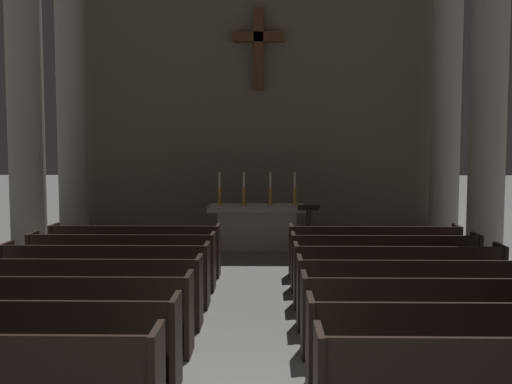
{
  "coord_description": "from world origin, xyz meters",
  "views": [
    {
      "loc": [
        0.24,
        -4.98,
        2.46
      ],
      "look_at": [
        0.0,
        7.87,
        1.41
      ],
      "focal_mm": 44.03,
      "sensor_mm": 36.0,
      "label": 1
    }
  ],
  "objects_px": {
    "pew_left_row_7": "(136,250)",
    "pew_right_row_7": "(374,251)",
    "pew_right_row_5": "(398,276)",
    "altar": "(257,226)",
    "pew_left_row_3": "(59,314)",
    "candlestick_inner_right": "(270,194)",
    "pew_right_row_6": "(384,262)",
    "candlestick_inner_left": "(244,194)",
    "pew_right_row_2": "(464,345)",
    "candlestick_outer_right": "(295,194)",
    "candlestick_outer_left": "(220,194)",
    "column_left_third": "(25,80)",
    "pew_left_row_4": "(86,292)",
    "pew_right_row_4": "(414,293)",
    "column_right_third": "(489,79)",
    "pew_left_row_2": "(24,343)",
    "pew_left_row_6": "(122,261)",
    "column_left_fourth": "(71,91)",
    "column_right_fourth": "(446,91)",
    "pew_right_row_3": "(436,316)",
    "lectern": "(308,233)",
    "pew_left_row_5": "(106,275)"
  },
  "relations": [
    {
      "from": "pew_left_row_7",
      "to": "pew_right_row_7",
      "type": "height_order",
      "value": "same"
    },
    {
      "from": "pew_right_row_5",
      "to": "altar",
      "type": "bearing_deg",
      "value": 113.35
    },
    {
      "from": "pew_left_row_3",
      "to": "candlestick_inner_right",
      "type": "height_order",
      "value": "candlestick_inner_right"
    },
    {
      "from": "pew_right_row_6",
      "to": "candlestick_inner_left",
      "type": "xyz_separation_m",
      "value": [
        -2.46,
        3.95,
        0.78
      ]
    },
    {
      "from": "pew_right_row_2",
      "to": "pew_left_row_3",
      "type": "bearing_deg",
      "value": 166.35
    },
    {
      "from": "pew_right_row_6",
      "to": "pew_right_row_7",
      "type": "height_order",
      "value": "same"
    },
    {
      "from": "altar",
      "to": "candlestick_outer_right",
      "type": "xyz_separation_m",
      "value": [
        0.85,
        -0.0,
        0.72
      ]
    },
    {
      "from": "pew_left_row_3",
      "to": "candlestick_outer_left",
      "type": "xyz_separation_m",
      "value": [
        1.31,
        7.1,
        0.78
      ]
    },
    {
      "from": "column_left_third",
      "to": "candlestick_inner_right",
      "type": "distance_m",
      "value": 5.68
    },
    {
      "from": "pew_left_row_4",
      "to": "candlestick_outer_left",
      "type": "distance_m",
      "value": 6.24
    },
    {
      "from": "pew_left_row_7",
      "to": "candlestick_inner_left",
      "type": "bearing_deg",
      "value": 57.38
    },
    {
      "from": "pew_right_row_4",
      "to": "candlestick_outer_right",
      "type": "bearing_deg",
      "value": 102.21
    },
    {
      "from": "pew_right_row_5",
      "to": "altar",
      "type": "relative_size",
      "value": 1.39
    },
    {
      "from": "pew_left_row_3",
      "to": "altar",
      "type": "height_order",
      "value": "altar"
    },
    {
      "from": "candlestick_inner_left",
      "to": "pew_right_row_2",
      "type": "bearing_deg",
      "value": -73.21
    },
    {
      "from": "column_right_third",
      "to": "pew_left_row_2",
      "type": "bearing_deg",
      "value": -137.15
    },
    {
      "from": "pew_left_row_3",
      "to": "pew_right_row_4",
      "type": "relative_size",
      "value": 1.0
    },
    {
      "from": "pew_left_row_2",
      "to": "pew_left_row_6",
      "type": "relative_size",
      "value": 1.0
    },
    {
      "from": "candlestick_outer_right",
      "to": "pew_left_row_3",
      "type": "bearing_deg",
      "value": -112.97
    },
    {
      "from": "pew_right_row_6",
      "to": "column_left_third",
      "type": "height_order",
      "value": "column_left_third"
    },
    {
      "from": "pew_left_row_6",
      "to": "pew_left_row_2",
      "type": "bearing_deg",
      "value": -90.0
    },
    {
      "from": "column_left_third",
      "to": "column_left_fourth",
      "type": "relative_size",
      "value": 1.0
    },
    {
      "from": "pew_left_row_7",
      "to": "column_right_fourth",
      "type": "distance_m",
      "value": 8.22
    },
    {
      "from": "pew_left_row_6",
      "to": "candlestick_inner_right",
      "type": "height_order",
      "value": "candlestick_inner_right"
    },
    {
      "from": "pew_left_row_2",
      "to": "pew_right_row_2",
      "type": "distance_m",
      "value": 4.32
    },
    {
      "from": "pew_left_row_4",
      "to": "altar",
      "type": "xyz_separation_m",
      "value": [
        2.16,
        6.05,
        0.06
      ]
    },
    {
      "from": "pew_left_row_7",
      "to": "candlestick_inner_left",
      "type": "distance_m",
      "value": 3.53
    },
    {
      "from": "pew_left_row_6",
      "to": "altar",
      "type": "relative_size",
      "value": 1.39
    },
    {
      "from": "column_right_third",
      "to": "column_left_fourth",
      "type": "xyz_separation_m",
      "value": [
        -8.89,
        2.85,
        0.0
      ]
    },
    {
      "from": "pew_right_row_3",
      "to": "altar",
      "type": "height_order",
      "value": "altar"
    },
    {
      "from": "column_right_third",
      "to": "lectern",
      "type": "distance_m",
      "value": 4.63
    },
    {
      "from": "pew_left_row_4",
      "to": "pew_left_row_7",
      "type": "xyz_separation_m",
      "value": [
        0.0,
        3.15,
        0.0
      ]
    },
    {
      "from": "column_left_third",
      "to": "pew_right_row_2",
      "type": "bearing_deg",
      "value": -42.85
    },
    {
      "from": "column_left_third",
      "to": "altar",
      "type": "height_order",
      "value": "column_left_third"
    },
    {
      "from": "pew_left_row_5",
      "to": "column_right_fourth",
      "type": "bearing_deg",
      "value": 41.46
    },
    {
      "from": "column_right_third",
      "to": "pew_right_row_5",
      "type": "bearing_deg",
      "value": -127.49
    },
    {
      "from": "pew_left_row_7",
      "to": "candlestick_inner_right",
      "type": "relative_size",
      "value": 4.09
    },
    {
      "from": "column_left_third",
      "to": "candlestick_inner_right",
      "type": "relative_size",
      "value": 9.96
    },
    {
      "from": "column_right_third",
      "to": "candlestick_outer_right",
      "type": "bearing_deg",
      "value": 150.66
    },
    {
      "from": "column_left_third",
      "to": "candlestick_inner_right",
      "type": "bearing_deg",
      "value": 23.07
    },
    {
      "from": "candlestick_outer_left",
      "to": "pew_left_row_5",
      "type": "bearing_deg",
      "value": -104.66
    },
    {
      "from": "pew_right_row_6",
      "to": "pew_right_row_7",
      "type": "relative_size",
      "value": 1.0
    },
    {
      "from": "pew_left_row_7",
      "to": "candlestick_inner_right",
      "type": "distance_m",
      "value": 3.88
    },
    {
      "from": "pew_left_row_4",
      "to": "candlestick_inner_right",
      "type": "bearing_deg",
      "value": 67.88
    },
    {
      "from": "column_right_third",
      "to": "candlestick_inner_left",
      "type": "distance_m",
      "value": 5.68
    },
    {
      "from": "pew_left_row_6",
      "to": "pew_right_row_7",
      "type": "bearing_deg",
      "value": 13.65
    },
    {
      "from": "pew_left_row_4",
      "to": "pew_left_row_6",
      "type": "bearing_deg",
      "value": 90.0
    },
    {
      "from": "candlestick_outer_left",
      "to": "lectern",
      "type": "height_order",
      "value": "candlestick_outer_left"
    },
    {
      "from": "pew_right_row_5",
      "to": "pew_right_row_6",
      "type": "xyz_separation_m",
      "value": [
        0.0,
        1.05,
        0.0
      ]
    },
    {
      "from": "pew_right_row_5",
      "to": "candlestick_inner_left",
      "type": "height_order",
      "value": "candlestick_inner_left"
    }
  ]
}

